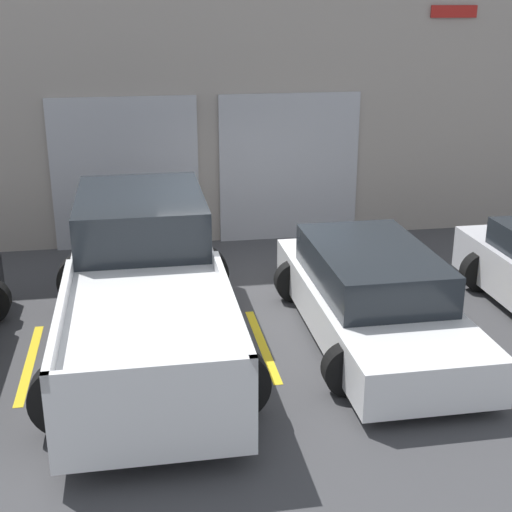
% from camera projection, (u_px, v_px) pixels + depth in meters
% --- Properties ---
extents(ground_plane, '(28.00, 28.00, 0.00)m').
position_uv_depth(ground_plane, '(244.00, 300.00, 11.11)').
color(ground_plane, '#3D3D3F').
extents(shophouse_building, '(16.07, 0.68, 5.64)m').
position_uv_depth(shophouse_building, '(216.00, 93.00, 13.23)').
color(shophouse_building, '#9E9389').
rests_on(shophouse_building, ground).
extents(pickup_truck, '(2.59, 5.55, 1.79)m').
position_uv_depth(pickup_truck, '(145.00, 285.00, 9.44)').
color(pickup_truck, white).
rests_on(pickup_truck, ground).
extents(sedan_white, '(2.13, 4.60, 1.26)m').
position_uv_depth(sedan_white, '(371.00, 296.00, 9.72)').
color(sedan_white, white).
rests_on(sedan_white, ground).
extents(parking_stripe_left, '(0.12, 2.20, 0.01)m').
position_uv_depth(parking_stripe_left, '(30.00, 363.00, 9.15)').
color(parking_stripe_left, gold).
rests_on(parking_stripe_left, ground).
extents(parking_stripe_centre, '(0.12, 2.20, 0.01)m').
position_uv_depth(parking_stripe_centre, '(262.00, 344.00, 9.64)').
color(parking_stripe_centre, gold).
rests_on(parking_stripe_centre, ground).
extents(parking_stripe_right, '(0.12, 2.20, 0.01)m').
position_uv_depth(parking_stripe_right, '(472.00, 328.00, 10.13)').
color(parking_stripe_right, gold).
rests_on(parking_stripe_right, ground).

